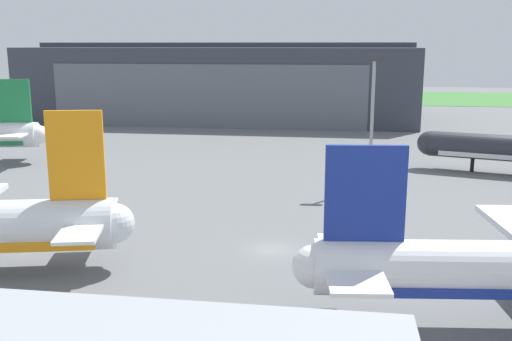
% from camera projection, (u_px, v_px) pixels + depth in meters
% --- Properties ---
extents(ground_plane, '(440.00, 440.00, 0.00)m').
position_uv_depth(ground_plane, '(272.00, 249.00, 54.57)').
color(ground_plane, slate).
extents(grass_field_strip, '(440.00, 56.00, 0.08)m').
position_uv_depth(grass_field_strip, '(325.00, 97.00, 212.39)').
color(grass_field_strip, '#407B3A').
rests_on(grass_field_strip, ground_plane).
extents(maintenance_hangar, '(95.57, 40.87, 19.24)m').
position_uv_depth(maintenance_hangar, '(224.00, 82.00, 151.29)').
color(maintenance_hangar, '#383D47').
rests_on(maintenance_hangar, ground_plane).
extents(apron_light_mast, '(2.40, 0.50, 17.48)m').
position_uv_depth(apron_light_mast, '(372.00, 110.00, 76.31)').
color(apron_light_mast, '#99999E').
rests_on(apron_light_mast, ground_plane).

